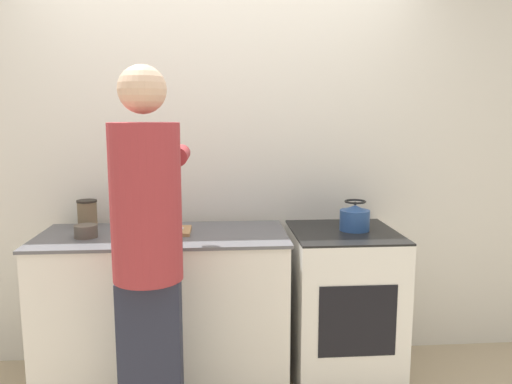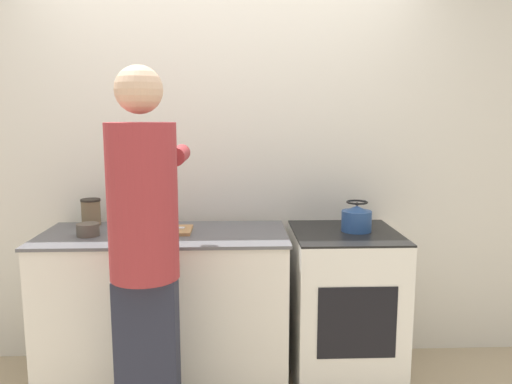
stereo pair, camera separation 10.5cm
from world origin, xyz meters
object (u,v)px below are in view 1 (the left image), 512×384
object	(u,v)px
cutting_board	(159,231)
canister_jar	(87,213)
knife	(166,228)
bowl_prep	(86,231)
person	(148,248)
kettle	(355,218)
oven	(342,305)

from	to	relation	value
cutting_board	canister_jar	size ratio (longest dim) A/B	2.22
knife	bowl_prep	xyz separation A→B (m)	(-0.43, -0.10, 0.01)
bowl_prep	person	bearing A→B (deg)	-51.07
kettle	bowl_prep	distance (m)	1.54
canister_jar	knife	bearing A→B (deg)	-19.73
kettle	bowl_prep	bearing A→B (deg)	-176.79
cutting_board	kettle	distance (m)	1.15
person	canister_jar	size ratio (longest dim) A/B	11.14
cutting_board	kettle	size ratio (longest dim) A/B	2.02
person	knife	xyz separation A→B (m)	(0.02, 0.60, -0.05)
cutting_board	knife	world-z (taller)	knife
bowl_prep	cutting_board	bearing A→B (deg)	11.37
oven	person	xyz separation A→B (m)	(-1.07, -0.58, 0.54)
cutting_board	canister_jar	distance (m)	0.49
knife	oven	bearing A→B (deg)	6.70
oven	bowl_prep	world-z (taller)	bowl_prep
knife	bowl_prep	size ratio (longest dim) A/B	1.54
person	canister_jar	xyz separation A→B (m)	(-0.47, 0.78, 0.02)
bowl_prep	kettle	bearing A→B (deg)	3.21
cutting_board	oven	bearing A→B (deg)	-0.37
person	knife	world-z (taller)	person
person	knife	distance (m)	0.61
oven	bowl_prep	distance (m)	1.56
person	knife	bearing A→B (deg)	87.87
canister_jar	cutting_board	bearing A→B (deg)	-23.50
oven	knife	distance (m)	1.16
person	kettle	size ratio (longest dim) A/B	10.14
cutting_board	kettle	bearing A→B (deg)	0.39
oven	canister_jar	xyz separation A→B (m)	(-1.53, 0.20, 0.55)
oven	canister_jar	size ratio (longest dim) A/B	5.66
oven	cutting_board	bearing A→B (deg)	179.63
canister_jar	person	bearing A→B (deg)	-59.09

